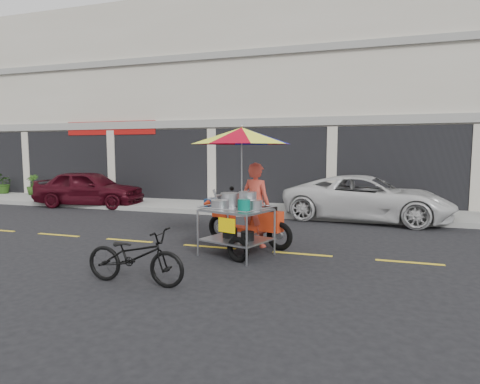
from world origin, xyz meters
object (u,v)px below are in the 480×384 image
(maroon_sedan, at_px, (89,188))
(white_pickup, at_px, (367,198))
(near_bicycle, at_px, (135,256))
(food_vendor_rig, at_px, (245,173))

(maroon_sedan, bearing_deg, white_pickup, -98.20)
(near_bicycle, height_order, food_vendor_rig, food_vendor_rig)
(maroon_sedan, xyz_separation_m, near_bicycle, (6.45, -7.13, -0.23))
(white_pickup, bearing_deg, maroon_sedan, 96.86)
(maroon_sedan, distance_m, white_pickup, 9.86)
(food_vendor_rig, bearing_deg, maroon_sedan, 166.52)
(white_pickup, relative_size, food_vendor_rig, 1.86)
(white_pickup, distance_m, food_vendor_rig, 5.31)
(maroon_sedan, bearing_deg, near_bicycle, -146.03)
(near_bicycle, distance_m, food_vendor_rig, 2.92)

